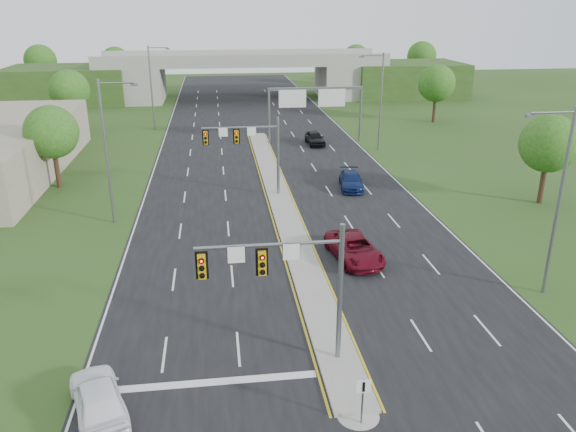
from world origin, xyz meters
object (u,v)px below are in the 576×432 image
Objects in this scene: keep_right_sign at (363,394)px; sign_gantry at (314,99)px; signal_mast_near at (291,275)px; car_far_a at (354,248)px; signal_mast_far at (252,144)px; car_far_b at (351,181)px; overpass at (243,79)px; car_far_c at (315,138)px; car_white at (98,398)px.

keep_right_sign is 50.04m from sign_gantry.
signal_mast_near is 12.98m from car_far_a.
signal_mast_far reaches higher than car_far_b.
signal_mast_far reaches higher than car_far_a.
keep_right_sign is 84.55m from overpass.
signal_mast_far is at bearing 94.39° from keep_right_sign.
keep_right_sign is 31.39m from car_far_b.
car_far_b is (3.42, 15.20, -0.07)m from car_far_a.
car_far_a is at bearing -67.77° from signal_mast_far.
signal_mast_far reaches higher than keep_right_sign.
car_far_b is at bearing 77.32° from keep_right_sign.
sign_gantry is at bearing 77.00° from car_far_a.
signal_mast_far reaches higher than car_far_c.
car_white is 49.10m from car_far_c.
overpass is at bearing 105.10° from car_far_b.
signal_mast_near is at bearing -125.19° from car_far_a.
overpass is (0.00, 84.53, 2.04)m from keep_right_sign.
car_far_b is at bearing 7.26° from signal_mast_far.
car_far_b is (9.16, 1.17, -3.99)m from signal_mast_far.
sign_gantry is at bearing 65.89° from signal_mast_far.
signal_mast_far is at bearing -92.35° from overpass.
keep_right_sign is 48.48m from car_far_c.
keep_right_sign is at bearing -100.05° from car_far_c.
overpass is at bearing 88.38° from signal_mast_near.
car_white is (-17.31, -47.41, -4.40)m from sign_gantry.
overpass reaches higher than car_white.
signal_mast_near reaches higher than car_far_b.
keep_right_sign is at bearing 149.88° from car_white.
car_far_b is 1.05× the size of car_far_c.
sign_gantry is 2.40× the size of car_white.
signal_mast_far is 10.05m from car_far_b.
keep_right_sign is 10.84m from car_white.
signal_mast_far is 20.93m from car_far_c.
overpass reaches higher than sign_gantry.
car_far_a is at bearing 77.32° from keep_right_sign.
signal_mast_near reaches higher than keep_right_sign.
signal_mast_near is at bearing -91.62° from overpass.
signal_mast_near reaches higher than car_far_c.
car_white is (-10.63, 2.04, -0.67)m from keep_right_sign.
sign_gantry is 0.14× the size of overpass.
sign_gantry is (6.68, 49.45, 3.72)m from keep_right_sign.
overpass is at bearing 87.65° from signal_mast_far.
signal_mast_far is 1.23× the size of car_far_a.
car_far_c is (8.84, 43.57, -3.90)m from signal_mast_near.
car_far_c reaches higher than car_far_a.
signal_mast_far is at bearing 90.00° from signal_mast_near.
car_white is at bearing -112.76° from car_far_c.
signal_mast_near is at bearing -103.72° from car_far_c.
keep_right_sign is at bearing -63.06° from signal_mast_near.
sign_gantry is (8.95, 19.99, 0.51)m from signal_mast_far.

